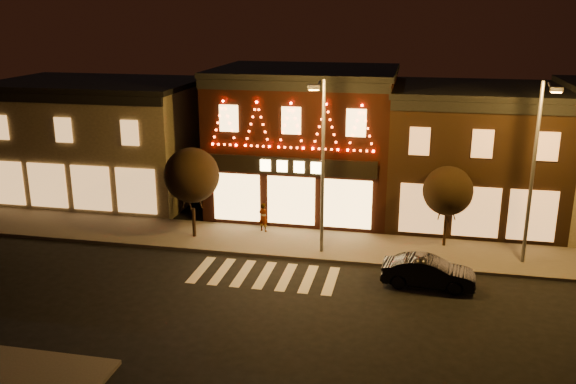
% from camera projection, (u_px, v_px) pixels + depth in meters
% --- Properties ---
extents(ground, '(120.00, 120.00, 0.00)m').
position_uv_depth(ground, '(240.00, 317.00, 23.97)').
color(ground, black).
rests_on(ground, ground).
extents(sidewalk_far, '(44.00, 4.00, 0.15)m').
position_uv_depth(sidewalk_far, '(322.00, 245.00, 31.07)').
color(sidewalk_far, '#47423D').
rests_on(sidewalk_far, ground).
extents(building_left, '(12.20, 8.28, 7.30)m').
position_uv_depth(building_left, '(101.00, 139.00, 38.60)').
color(building_left, '#685F4A').
rests_on(building_left, ground).
extents(building_pulp, '(10.20, 8.34, 8.30)m').
position_uv_depth(building_pulp, '(305.00, 140.00, 35.90)').
color(building_pulp, black).
rests_on(building_pulp, ground).
extents(building_right_a, '(9.20, 8.28, 7.50)m').
position_uv_depth(building_right_a, '(473.00, 154.00, 34.17)').
color(building_right_a, '#311E11').
rests_on(building_right_a, ground).
extents(streetlamp_mid, '(0.55, 1.91, 8.31)m').
position_uv_depth(streetlamp_mid, '(322.00, 155.00, 28.48)').
color(streetlamp_mid, '#59595E').
rests_on(streetlamp_mid, sidewalk_far).
extents(streetlamp_right, '(0.60, 1.93, 8.39)m').
position_uv_depth(streetlamp_right, '(536.00, 160.00, 27.21)').
color(streetlamp_right, '#59595E').
rests_on(streetlamp_right, sidewalk_far).
extents(tree_left, '(2.80, 2.80, 4.68)m').
position_uv_depth(tree_left, '(192.00, 175.00, 31.15)').
color(tree_left, black).
rests_on(tree_left, sidewalk_far).
extents(tree_right, '(2.42, 2.42, 4.05)m').
position_uv_depth(tree_right, '(448.00, 191.00, 30.03)').
color(tree_right, black).
rests_on(tree_right, sidewalk_far).
extents(dark_sedan, '(4.02, 1.59, 1.30)m').
position_uv_depth(dark_sedan, '(428.00, 272.00, 26.45)').
color(dark_sedan, black).
rests_on(dark_sedan, ground).
extents(pedestrian, '(0.67, 0.57, 1.55)m').
position_uv_depth(pedestrian, '(263.00, 217.00, 32.59)').
color(pedestrian, gray).
rests_on(pedestrian, sidewalk_far).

